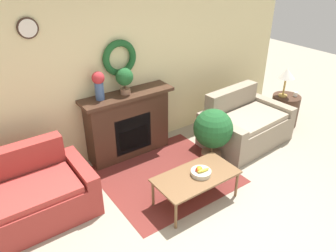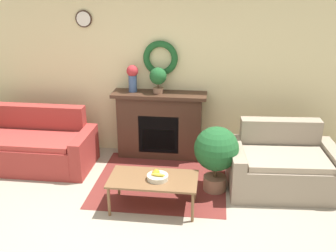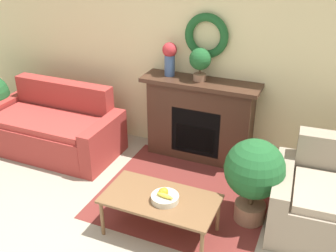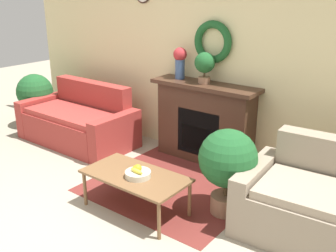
{
  "view_description": "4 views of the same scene",
  "coord_description": "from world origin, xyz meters",
  "px_view_note": "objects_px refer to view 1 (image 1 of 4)",
  "views": [
    {
      "loc": [
        -2.06,
        -1.64,
        2.93
      ],
      "look_at": [
        0.12,
        1.43,
        0.87
      ],
      "focal_mm": 35.0,
      "sensor_mm": 36.0,
      "label": 1
    },
    {
      "loc": [
        0.84,
        -3.29,
        2.72
      ],
      "look_at": [
        0.26,
        1.46,
        0.86
      ],
      "focal_mm": 42.0,
      "sensor_mm": 36.0,
      "label": 2
    },
    {
      "loc": [
        1.38,
        -1.83,
        2.65
      ],
      "look_at": [
        -0.03,
        1.46,
        0.85
      ],
      "focal_mm": 42.0,
      "sensor_mm": 36.0,
      "label": 3
    },
    {
      "loc": [
        2.57,
        -1.76,
        2.18
      ],
      "look_at": [
        0.03,
        1.56,
        0.7
      ],
      "focal_mm": 42.0,
      "sensor_mm": 36.0,
      "label": 4
    }
  ],
  "objects_px": {
    "coffee_table": "(196,178)",
    "potted_plant_on_mantel": "(124,78)",
    "side_table_by_loveseat": "(284,110)",
    "fruit_bowl": "(201,172)",
    "mug": "(295,94)",
    "table_lamp": "(287,74)",
    "vase_on_mantel_left": "(99,84)",
    "fireplace": "(128,124)",
    "loveseat_right": "(244,125)",
    "potted_plant_floor_by_loveseat": "(213,131)",
    "couch_left": "(16,202)"
  },
  "relations": [
    {
      "from": "loveseat_right",
      "to": "potted_plant_floor_by_loveseat",
      "type": "height_order",
      "value": "potted_plant_floor_by_loveseat"
    },
    {
      "from": "couch_left",
      "to": "fireplace",
      "type": "bearing_deg",
      "value": 16.85
    },
    {
      "from": "couch_left",
      "to": "table_lamp",
      "type": "xyz_separation_m",
      "value": [
        4.61,
        -0.18,
        0.68
      ]
    },
    {
      "from": "couch_left",
      "to": "potted_plant_floor_by_loveseat",
      "type": "bearing_deg",
      "value": -8.79
    },
    {
      "from": "coffee_table",
      "to": "vase_on_mantel_left",
      "type": "xyz_separation_m",
      "value": [
        -0.54,
        1.5,
        0.91
      ]
    },
    {
      "from": "loveseat_right",
      "to": "potted_plant_on_mantel",
      "type": "bearing_deg",
      "value": 152.66
    },
    {
      "from": "fireplace",
      "to": "coffee_table",
      "type": "xyz_separation_m",
      "value": [
        0.13,
        -1.5,
        -0.16
      ]
    },
    {
      "from": "potted_plant_floor_by_loveseat",
      "to": "potted_plant_on_mantel",
      "type": "bearing_deg",
      "value": 133.28
    },
    {
      "from": "loveseat_right",
      "to": "fruit_bowl",
      "type": "relative_size",
      "value": 5.78
    },
    {
      "from": "table_lamp",
      "to": "vase_on_mantel_left",
      "type": "distance_m",
      "value": 3.29
    },
    {
      "from": "vase_on_mantel_left",
      "to": "loveseat_right",
      "type": "bearing_deg",
      "value": -20.13
    },
    {
      "from": "couch_left",
      "to": "table_lamp",
      "type": "relative_size",
      "value": 3.45
    },
    {
      "from": "fruit_bowl",
      "to": "mug",
      "type": "height_order",
      "value": "mug"
    },
    {
      "from": "side_table_by_loveseat",
      "to": "table_lamp",
      "type": "distance_m",
      "value": 0.7
    },
    {
      "from": "loveseat_right",
      "to": "mug",
      "type": "distance_m",
      "value": 1.22
    },
    {
      "from": "fruit_bowl",
      "to": "table_lamp",
      "type": "distance_m",
      "value": 2.76
    },
    {
      "from": "fruit_bowl",
      "to": "potted_plant_on_mantel",
      "type": "height_order",
      "value": "potted_plant_on_mantel"
    },
    {
      "from": "coffee_table",
      "to": "side_table_by_loveseat",
      "type": "distance_m",
      "value": 2.8
    },
    {
      "from": "vase_on_mantel_left",
      "to": "potted_plant_floor_by_loveseat",
      "type": "bearing_deg",
      "value": -37.09
    },
    {
      "from": "vase_on_mantel_left",
      "to": "coffee_table",
      "type": "bearing_deg",
      "value": -70.18
    },
    {
      "from": "loveseat_right",
      "to": "side_table_by_loveseat",
      "type": "xyz_separation_m",
      "value": [
        1.07,
        -0.0,
        -0.03
      ]
    },
    {
      "from": "loveseat_right",
      "to": "vase_on_mantel_left",
      "type": "bearing_deg",
      "value": 156.06
    },
    {
      "from": "couch_left",
      "to": "potted_plant_on_mantel",
      "type": "bearing_deg",
      "value": 16.59
    },
    {
      "from": "potted_plant_floor_by_loveseat",
      "to": "table_lamp",
      "type": "bearing_deg",
      "value": 6.69
    },
    {
      "from": "loveseat_right",
      "to": "potted_plant_floor_by_loveseat",
      "type": "relative_size",
      "value": 1.66
    },
    {
      "from": "fruit_bowl",
      "to": "potted_plant_floor_by_loveseat",
      "type": "height_order",
      "value": "potted_plant_floor_by_loveseat"
    },
    {
      "from": "couch_left",
      "to": "loveseat_right",
      "type": "bearing_deg",
      "value": -3.92
    },
    {
      "from": "side_table_by_loveseat",
      "to": "potted_plant_floor_by_loveseat",
      "type": "xyz_separation_m",
      "value": [
        -1.96,
        -0.17,
        0.28
      ]
    },
    {
      "from": "fireplace",
      "to": "side_table_by_loveseat",
      "type": "height_order",
      "value": "fireplace"
    },
    {
      "from": "couch_left",
      "to": "vase_on_mantel_left",
      "type": "relative_size",
      "value": 4.34
    },
    {
      "from": "coffee_table",
      "to": "vase_on_mantel_left",
      "type": "height_order",
      "value": "vase_on_mantel_left"
    },
    {
      "from": "mug",
      "to": "table_lamp",
      "type": "bearing_deg",
      "value": 141.84
    },
    {
      "from": "fruit_bowl",
      "to": "mug",
      "type": "relative_size",
      "value": 3.13
    },
    {
      "from": "side_table_by_loveseat",
      "to": "coffee_table",
      "type": "bearing_deg",
      "value": -165.48
    },
    {
      "from": "loveseat_right",
      "to": "potted_plant_floor_by_loveseat",
      "type": "xyz_separation_m",
      "value": [
        -0.89,
        -0.18,
        0.25
      ]
    },
    {
      "from": "coffee_table",
      "to": "table_lamp",
      "type": "xyz_separation_m",
      "value": [
        2.65,
        0.75,
        0.6
      ]
    },
    {
      "from": "potted_plant_on_mantel",
      "to": "potted_plant_floor_by_loveseat",
      "type": "bearing_deg",
      "value": -46.72
    },
    {
      "from": "loveseat_right",
      "to": "potted_plant_floor_by_loveseat",
      "type": "distance_m",
      "value": 0.94
    },
    {
      "from": "couch_left",
      "to": "coffee_table",
      "type": "relative_size",
      "value": 1.65
    },
    {
      "from": "fruit_bowl",
      "to": "mug",
      "type": "xyz_separation_m",
      "value": [
        2.77,
        0.64,
        0.16
      ]
    },
    {
      "from": "table_lamp",
      "to": "vase_on_mantel_left",
      "type": "xyz_separation_m",
      "value": [
        -3.19,
        0.75,
        0.31
      ]
    },
    {
      "from": "loveseat_right",
      "to": "mug",
      "type": "bearing_deg",
      "value": -8.16
    },
    {
      "from": "couch_left",
      "to": "coffee_table",
      "type": "height_order",
      "value": "couch_left"
    },
    {
      "from": "couch_left",
      "to": "vase_on_mantel_left",
      "type": "height_order",
      "value": "vase_on_mantel_left"
    },
    {
      "from": "coffee_table",
      "to": "potted_plant_on_mantel",
      "type": "height_order",
      "value": "potted_plant_on_mantel"
    },
    {
      "from": "couch_left",
      "to": "mug",
      "type": "bearing_deg",
      "value": -4.09
    },
    {
      "from": "mug",
      "to": "potted_plant_floor_by_loveseat",
      "type": "distance_m",
      "value": 2.07
    },
    {
      "from": "couch_left",
      "to": "fruit_bowl",
      "type": "distance_m",
      "value": 2.24
    },
    {
      "from": "mug",
      "to": "potted_plant_on_mantel",
      "type": "xyz_separation_m",
      "value": [
        -2.97,
        0.87,
        0.68
      ]
    },
    {
      "from": "couch_left",
      "to": "side_table_by_loveseat",
      "type": "height_order",
      "value": "couch_left"
    }
  ]
}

